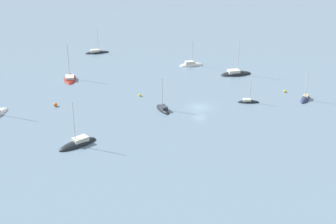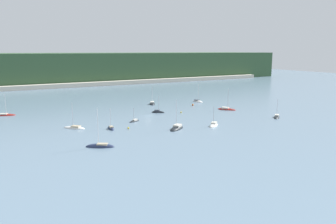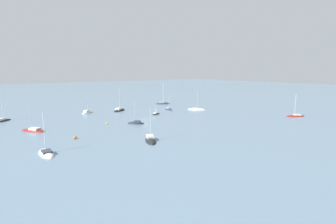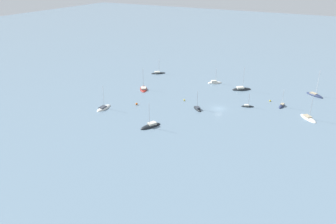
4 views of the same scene
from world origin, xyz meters
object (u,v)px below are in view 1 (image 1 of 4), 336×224
(sailboat_0, at_px, (191,65))
(sailboat_9, at_px, (236,74))
(mooring_buoy_2, at_px, (140,95))
(mooring_buoy_0, at_px, (55,105))
(sailboat_4, at_px, (248,102))
(sailboat_6, at_px, (70,79))
(sailboat_11, at_px, (97,53))
(mooring_buoy_1, at_px, (285,91))
(sailboat_1, at_px, (78,144))
(sailboat_10, at_px, (163,110))
(sailboat_2, at_px, (305,99))

(sailboat_0, distance_m, sailboat_9, 13.73)
(mooring_buoy_2, bearing_deg, sailboat_9, -124.34)
(mooring_buoy_0, bearing_deg, sailboat_0, -113.65)
(sailboat_4, height_order, mooring_buoy_0, sailboat_4)
(sailboat_6, bearing_deg, sailboat_0, -81.06)
(sailboat_0, distance_m, sailboat_4, 29.36)
(sailboat_6, xyz_separation_m, mooring_buoy_0, (-7.27, 16.27, 0.32))
(sailboat_9, distance_m, sailboat_11, 44.17)
(sailboat_11, bearing_deg, mooring_buoy_0, -111.01)
(sailboat_4, bearing_deg, mooring_buoy_0, -176.43)
(sailboat_0, relative_size, mooring_buoy_1, 12.83)
(sailboat_0, distance_m, mooring_buoy_0, 42.83)
(sailboat_6, height_order, mooring_buoy_0, sailboat_6)
(sailboat_1, height_order, sailboat_10, sailboat_1)
(sailboat_1, xyz_separation_m, mooring_buoy_2, (0.43, -26.50, 0.19))
(sailboat_10, distance_m, sailboat_11, 48.22)
(sailboat_6, bearing_deg, sailboat_9, -96.02)
(sailboat_9, height_order, sailboat_11, sailboat_9)
(mooring_buoy_2, bearing_deg, sailboat_1, 90.94)
(mooring_buoy_2, bearing_deg, mooring_buoy_1, -152.50)
(sailboat_1, bearing_deg, sailboat_10, -175.22)
(sailboat_6, relative_size, mooring_buoy_0, 11.87)
(sailboat_0, height_order, sailboat_4, sailboat_0)
(sailboat_10, relative_size, mooring_buoy_0, 9.50)
(sailboat_2, xyz_separation_m, sailboat_4, (11.52, 6.74, 0.01))
(sailboat_10, bearing_deg, sailboat_2, -103.15)
(sailboat_4, xyz_separation_m, sailboat_6, (45.81, 2.81, 0.01))
(sailboat_0, distance_m, sailboat_11, 30.60)
(sailboat_10, bearing_deg, mooring_buoy_1, -93.28)
(sailboat_9, bearing_deg, sailboat_4, -102.29)
(sailboat_11, bearing_deg, mooring_buoy_1, -50.22)
(sailboat_9, distance_m, mooring_buoy_1, 16.31)
(sailboat_4, height_order, mooring_buoy_1, sailboat_4)
(sailboat_1, distance_m, sailboat_6, 37.20)
(sailboat_4, xyz_separation_m, mooring_buoy_2, (24.13, 6.22, 0.21))
(mooring_buoy_0, distance_m, mooring_buoy_2, 19.32)
(sailboat_4, bearing_deg, mooring_buoy_2, 171.69)
(mooring_buoy_0, bearing_deg, sailboat_2, -152.72)
(sailboat_9, relative_size, mooring_buoy_1, 17.81)
(sailboat_2, relative_size, sailboat_4, 1.34)
(sailboat_10, height_order, mooring_buoy_2, sailboat_10)
(sailboat_2, relative_size, mooring_buoy_0, 9.25)
(mooring_buoy_0, relative_size, mooring_buoy_1, 1.38)
(sailboat_9, bearing_deg, sailboat_2, -65.61)
(sailboat_10, bearing_deg, mooring_buoy_0, 61.39)
(sailboat_6, xyz_separation_m, sailboat_11, (6.15, -23.25, 0.01))
(sailboat_2, distance_m, sailboat_10, 32.99)
(sailboat_0, bearing_deg, mooring_buoy_0, -149.57)
(sailboat_0, relative_size, mooring_buoy_0, 9.31)
(sailboat_1, distance_m, sailboat_2, 52.89)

